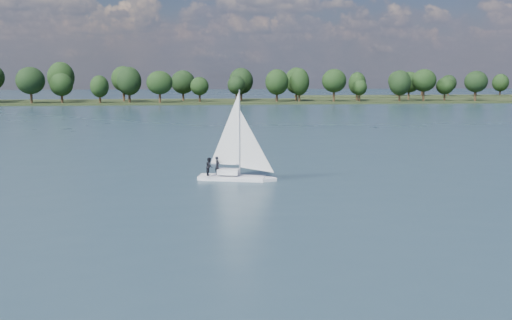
# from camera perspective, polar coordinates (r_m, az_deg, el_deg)

# --- Properties ---
(ground) EXTENTS (700.00, 700.00, 0.00)m
(ground) POSITION_cam_1_polar(r_m,az_deg,el_deg) (121.46, -4.89, 3.37)
(ground) COLOR #233342
(ground) RESTS_ON ground
(far_shore) EXTENTS (660.00, 40.00, 1.50)m
(far_shore) POSITION_cam_1_polar(r_m,az_deg,el_deg) (233.22, -5.66, 5.75)
(far_shore) COLOR black
(far_shore) RESTS_ON ground
(far_shore_back) EXTENTS (220.00, 30.00, 1.40)m
(far_shore_back) POSITION_cam_1_polar(r_m,az_deg,el_deg) (325.10, 23.84, 5.81)
(far_shore_back) COLOR black
(far_shore_back) RESTS_ON ground
(sailboat) EXTENTS (7.60, 3.99, 9.63)m
(sailboat) POSITION_cam_1_polar(r_m,az_deg,el_deg) (58.01, -2.37, 0.60)
(sailboat) COLOR silver
(sailboat) RESTS_ON ground
(treeline) EXTENTS (562.51, 73.65, 17.51)m
(treeline) POSITION_cam_1_polar(r_m,az_deg,el_deg) (229.44, -7.11, 7.68)
(treeline) COLOR black
(treeline) RESTS_ON ground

